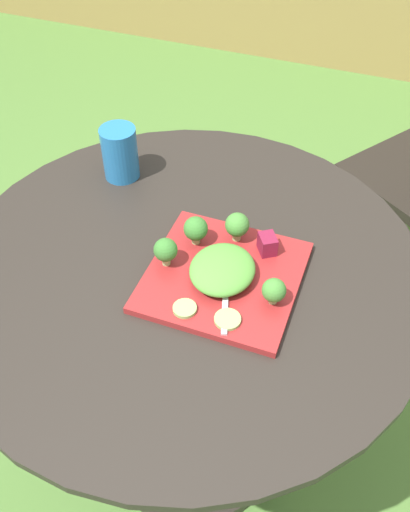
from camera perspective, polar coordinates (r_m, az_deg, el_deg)
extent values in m
plane|color=#4C7533|center=(1.66, -1.20, -18.24)|extent=(12.00, 12.00, 0.00)
cylinder|color=#28231E|center=(1.07, -1.77, -1.09)|extent=(0.89, 0.89, 0.02)
cylinder|color=#28231E|center=(1.34, -1.44, -11.18)|extent=(0.06, 0.06, 0.66)
cylinder|color=#28231E|center=(1.65, -1.21, -17.94)|extent=(0.44, 0.44, 0.04)
cylinder|color=black|center=(1.95, 13.28, 3.17)|extent=(0.02, 0.02, 0.43)
cube|color=maroon|center=(1.03, 1.83, -2.05)|extent=(0.27, 0.27, 0.01)
cylinder|color=#236BA8|center=(1.24, -8.43, 10.06)|extent=(0.08, 0.08, 0.12)
cylinder|color=#1E5B8F|center=(1.25, -8.35, 9.42)|extent=(0.07, 0.07, 0.08)
cube|color=silver|center=(0.97, 1.99, -5.18)|extent=(0.04, 0.11, 0.00)
cube|color=silver|center=(1.02, 2.11, -1.85)|extent=(0.04, 0.05, 0.00)
ellipsoid|color=#519338|center=(1.01, 1.73, -1.33)|extent=(0.12, 0.13, 0.04)
cylinder|color=#99B770|center=(0.99, 6.74, -4.28)|extent=(0.01, 0.01, 0.01)
sphere|color=#427F33|center=(0.97, 6.85, -3.38)|extent=(0.04, 0.04, 0.04)
cylinder|color=#99B770|center=(1.04, -3.86, -0.42)|extent=(0.02, 0.02, 0.02)
sphere|color=#38752D|center=(1.02, -3.93, 0.62)|extent=(0.04, 0.04, 0.04)
cylinder|color=#99B770|center=(1.09, 3.15, 2.03)|extent=(0.02, 0.02, 0.02)
sphere|color=#427F33|center=(1.07, 3.21, 3.12)|extent=(0.05, 0.05, 0.05)
cylinder|color=#99B770|center=(1.08, -0.94, 1.69)|extent=(0.02, 0.02, 0.02)
sphere|color=#38752D|center=(1.06, -0.96, 2.75)|extent=(0.05, 0.05, 0.05)
cylinder|color=#8EB766|center=(0.96, 2.25, -6.29)|extent=(0.04, 0.04, 0.01)
cylinder|color=#8EB766|center=(0.97, -2.02, -5.22)|extent=(0.04, 0.04, 0.01)
cube|color=maroon|center=(1.06, 6.20, 1.20)|extent=(0.04, 0.05, 0.04)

